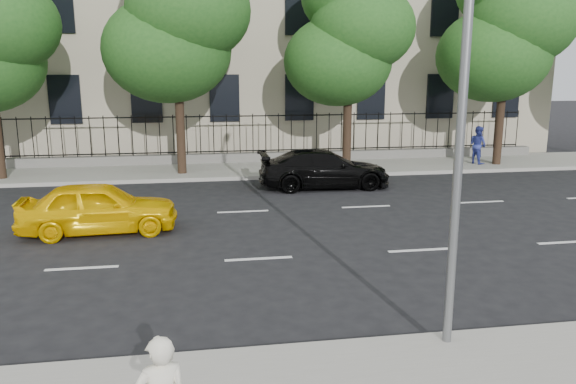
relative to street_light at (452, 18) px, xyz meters
name	(u,v)px	position (x,y,z in m)	size (l,w,h in m)	color
ground	(273,301)	(-2.50, 1.77, -5.15)	(120.00, 120.00, 0.00)	black
far_sidewalk	(230,170)	(-2.50, 15.77, -5.07)	(60.00, 4.00, 0.15)	gray
lane_markings	(250,232)	(-2.50, 6.52, -5.14)	(49.60, 4.62, 0.01)	silver
iron_fence	(227,151)	(-2.50, 17.47, -4.50)	(30.00, 0.50, 2.20)	slate
street_light	(452,18)	(0.00, 0.00, 0.00)	(0.25, 3.32, 8.05)	slate
tree_c	(177,16)	(-4.46, 15.13, 1.26)	(5.89, 5.50, 9.80)	#382619
tree_d	(349,32)	(2.54, 15.13, 0.69)	(5.34, 4.94, 8.84)	#382619
tree_e	(506,25)	(9.54, 15.13, 1.05)	(5.71, 5.31, 9.46)	#382619
yellow_taxi	(99,207)	(-6.54, 7.12, -4.44)	(1.68, 4.17, 1.42)	#FFC600
black_sedan	(324,169)	(0.81, 11.90, -4.44)	(1.99, 4.90, 1.42)	black
pedestrian_far	(478,145)	(8.67, 15.21, -4.15)	(0.83, 0.64, 1.70)	navy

